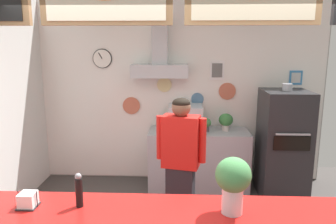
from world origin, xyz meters
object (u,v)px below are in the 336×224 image
object	(u,v)px
shop_worker	(181,164)
pepper_grinder	(79,190)
espresso_machine	(185,119)
potted_oregano	(163,123)
potted_thyme	(206,124)
pizza_oven	(283,144)
napkin_holder	(28,200)
basil_vase	(233,182)
potted_sage	(226,121)

from	to	relation	value
shop_worker	pepper_grinder	distance (m)	1.50
espresso_machine	potted_oregano	size ratio (longest dim) A/B	2.45
shop_worker	potted_oregano	world-z (taller)	shop_worker
shop_worker	potted_thyme	distance (m)	1.46
pizza_oven	shop_worker	world-z (taller)	pizza_oven
napkin_holder	pizza_oven	bearing A→B (deg)	43.25
potted_thyme	potted_oregano	xyz separation A→B (m)	(-0.66, 0.03, 0.01)
napkin_holder	pepper_grinder	bearing A→B (deg)	3.47
potted_thyme	napkin_holder	bearing A→B (deg)	-119.12
basil_vase	potted_sage	bearing A→B (deg)	83.49
shop_worker	basil_vase	distance (m)	1.42
pepper_grinder	shop_worker	bearing A→B (deg)	59.58
shop_worker	basil_vase	bearing A→B (deg)	118.73
espresso_machine	napkin_holder	distance (m)	2.94
pepper_grinder	napkin_holder	bearing A→B (deg)	-176.53
potted_sage	basil_vase	size ratio (longest dim) A/B	0.66
shop_worker	potted_oregano	bearing A→B (deg)	-66.02
potted_sage	napkin_holder	distance (m)	3.29
shop_worker	potted_sage	size ratio (longest dim) A/B	6.08
espresso_machine	napkin_holder	xyz separation A→B (m)	(-1.19, -2.69, -0.02)
potted_sage	shop_worker	bearing A→B (deg)	-115.46
pizza_oven	potted_thyme	bearing A→B (deg)	167.94
shop_worker	potted_sage	world-z (taller)	shop_worker
potted_oregano	basil_vase	size ratio (longest dim) A/B	0.55
potted_sage	potted_oregano	xyz separation A→B (m)	(-0.96, -0.01, -0.04)
espresso_machine	pepper_grinder	size ratio (longest dim) A/B	2.12
napkin_holder	potted_thyme	bearing A→B (deg)	60.88
shop_worker	napkin_holder	bearing A→B (deg)	61.98
potted_sage	pepper_grinder	xyz separation A→B (m)	(-1.43, -2.72, 0.10)
potted_oregano	basil_vase	distance (m)	2.84
shop_worker	basil_vase	world-z (taller)	shop_worker
pizza_oven	potted_thyme	distance (m)	1.17
potted_sage	potted_thyme	world-z (taller)	potted_sage
potted_thyme	napkin_holder	xyz separation A→B (m)	(-1.51, -2.71, 0.06)
potted_sage	potted_oregano	bearing A→B (deg)	-179.56
pizza_oven	pepper_grinder	bearing A→B (deg)	-132.54
pizza_oven	espresso_machine	xyz separation A→B (m)	(-1.43, 0.22, 0.32)
shop_worker	napkin_holder	world-z (taller)	shop_worker
potted_oregano	pepper_grinder	world-z (taller)	pepper_grinder
shop_worker	espresso_machine	size ratio (longest dim) A/B	2.97
pizza_oven	potted_sage	size ratio (longest dim) A/B	6.16
espresso_machine	napkin_holder	size ratio (longest dim) A/B	3.83
shop_worker	espresso_machine	distance (m)	1.41
espresso_machine	basil_vase	world-z (taller)	basil_vase
pizza_oven	shop_worker	size ratio (longest dim) A/B	1.01
pizza_oven	pepper_grinder	size ratio (longest dim) A/B	6.39
pizza_oven	shop_worker	distance (m)	1.90
potted_oregano	napkin_holder	distance (m)	2.86
potted_thyme	basil_vase	distance (m)	2.74
napkin_holder	shop_worker	bearing A→B (deg)	48.98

